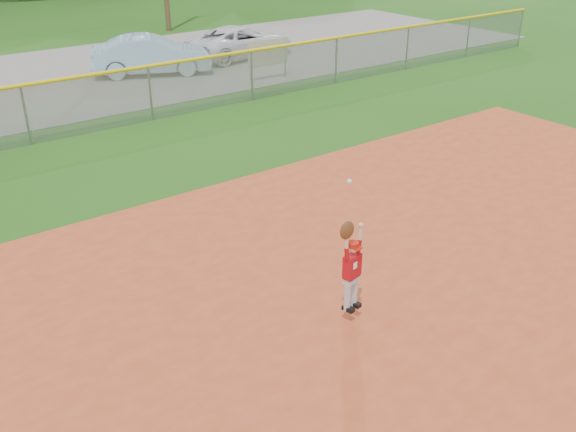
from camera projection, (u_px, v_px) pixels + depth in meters
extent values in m
plane|color=#215313|center=(254.00, 343.00, 8.86)|extent=(120.00, 120.00, 0.00)
imported|color=#92BFDA|center=(151.00, 55.00, 22.14)|extent=(4.26, 2.89, 1.33)
imported|color=white|center=(240.00, 42.00, 24.60)|extent=(4.46, 2.43, 1.19)
cylinder|color=gray|center=(251.00, 68.00, 21.18)|extent=(0.05, 0.05, 1.03)
cylinder|color=gray|center=(285.00, 63.00, 21.88)|extent=(0.05, 0.05, 1.03)
cube|color=beige|center=(268.00, 52.00, 21.34)|extent=(1.54, 0.09, 0.86)
cube|color=gray|center=(26.00, 116.00, 15.72)|extent=(40.00, 0.03, 1.50)
cylinder|color=yellow|center=(20.00, 86.00, 15.39)|extent=(40.00, 0.10, 0.10)
cylinder|color=gray|center=(26.00, 116.00, 15.72)|extent=(0.06, 0.06, 1.50)
cylinder|color=gray|center=(150.00, 94.00, 17.51)|extent=(0.06, 0.06, 1.50)
cylinder|color=gray|center=(252.00, 76.00, 19.29)|extent=(0.06, 0.06, 1.50)
cylinder|color=gray|center=(336.00, 61.00, 21.08)|extent=(0.06, 0.06, 1.50)
cylinder|color=gray|center=(407.00, 48.00, 22.86)|extent=(0.06, 0.06, 1.50)
cylinder|color=gray|center=(468.00, 38.00, 24.65)|extent=(0.06, 0.06, 1.50)
cylinder|color=gray|center=(521.00, 28.00, 26.43)|extent=(0.06, 0.06, 1.50)
cylinder|color=silver|center=(347.00, 297.00, 9.10)|extent=(0.12, 0.12, 0.45)
cylinder|color=silver|center=(354.00, 292.00, 9.21)|extent=(0.12, 0.12, 0.45)
cube|color=black|center=(348.00, 309.00, 9.17)|extent=(0.13, 0.19, 0.06)
cube|color=black|center=(355.00, 304.00, 9.28)|extent=(0.13, 0.19, 0.06)
cube|color=silver|center=(351.00, 279.00, 9.04)|extent=(0.25, 0.17, 0.09)
cube|color=maroon|center=(352.00, 276.00, 9.02)|extent=(0.27, 0.18, 0.04)
cube|color=#A70B14|center=(352.00, 266.00, 8.94)|extent=(0.29, 0.20, 0.34)
cube|color=white|center=(355.00, 266.00, 8.85)|extent=(0.08, 0.02, 0.10)
sphere|color=beige|center=(353.00, 247.00, 8.81)|extent=(0.18, 0.18, 0.15)
cylinder|color=#B91C0B|center=(353.00, 244.00, 8.79)|extent=(0.19, 0.19, 0.07)
cube|color=#B91C0B|center=(358.00, 248.00, 8.76)|extent=(0.13, 0.11, 0.01)
cylinder|color=#A70B14|center=(347.00, 253.00, 8.73)|extent=(0.10, 0.08, 0.19)
cylinder|color=beige|center=(347.00, 242.00, 8.63)|extent=(0.08, 0.07, 0.20)
ellipsoid|color=#4C2D14|center=(347.00, 230.00, 8.56)|extent=(0.25, 0.15, 0.27)
sphere|color=white|center=(349.00, 181.00, 8.24)|extent=(0.08, 0.08, 0.07)
cylinder|color=#A70B14|center=(359.00, 246.00, 8.92)|extent=(0.10, 0.08, 0.19)
cylinder|color=beige|center=(360.00, 233.00, 8.85)|extent=(0.08, 0.07, 0.20)
sphere|color=beige|center=(361.00, 225.00, 8.80)|extent=(0.09, 0.09, 0.07)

